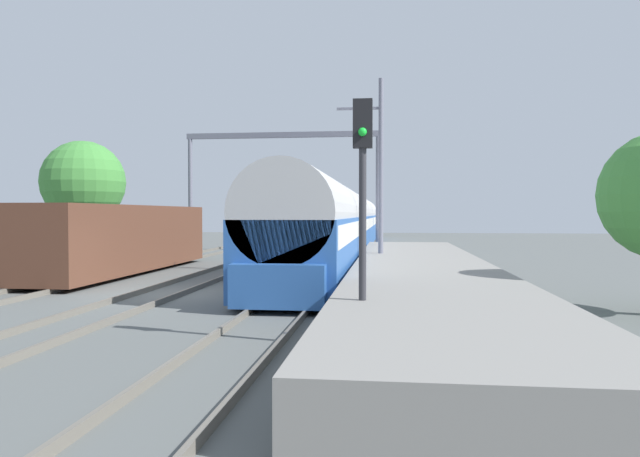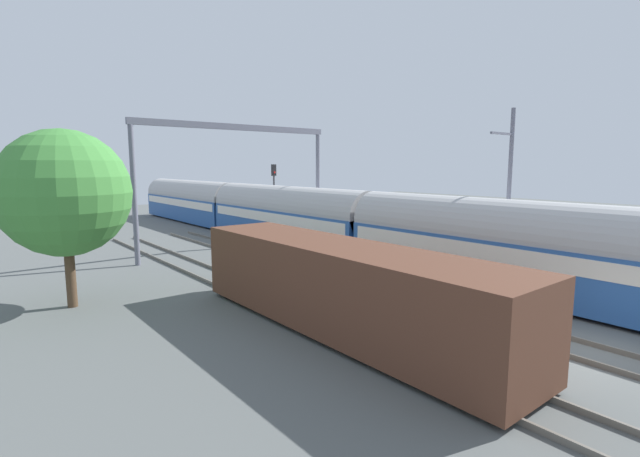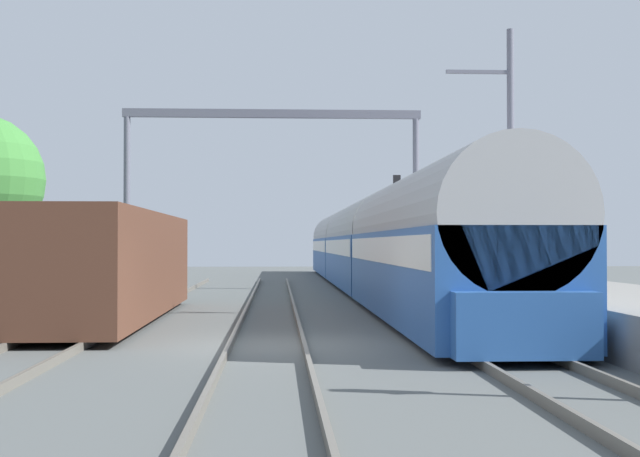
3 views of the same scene
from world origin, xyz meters
The scene contains 12 objects.
ground centered at (0.00, 0.00, 0.00)m, with size 120.00×120.00×0.00m, color #565A59.
track_far_west centered at (-4.26, 0.00, 0.08)m, with size 1.52×60.00×0.16m.
track_west centered at (0.00, 0.00, 0.08)m, with size 1.52×60.00×0.16m.
track_east centered at (4.26, 0.00, 0.08)m, with size 1.52×60.00×0.16m.
platform centered at (8.07, 2.00, 0.45)m, with size 4.40×28.00×0.90m.
passenger_train centered at (4.26, 21.16, 1.97)m, with size 2.93×49.20×3.82m.
freight_car centered at (-4.26, 5.89, 1.47)m, with size 2.80×13.00×2.70m.
person_crossing centered at (5.47, 19.02, 1.03)m, with size 0.41×0.26×1.73m.
railway_signal_far centered at (6.17, 25.73, 3.47)m, with size 0.36×0.30×5.47m.
catenary_gantry centered at (0.00, 20.25, 5.66)m, with size 12.91×0.28×7.86m.
catenary_pole_east_mid centered at (6.61, 6.30, 4.15)m, with size 1.90×0.20×8.00m.
tree_west_background centered at (-10.55, 14.27, 4.34)m, with size 4.72×4.72×6.72m.
Camera 2 is at (-13.78, -4.85, 5.35)m, focal length 25.61 mm.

